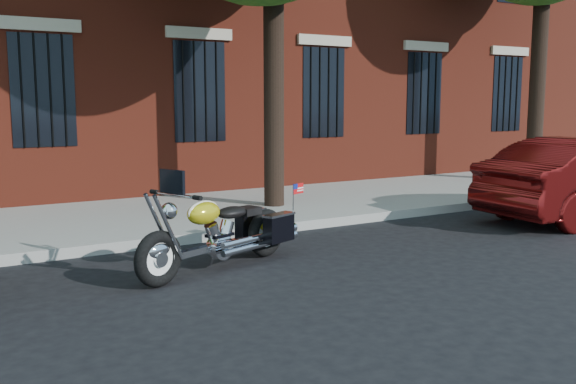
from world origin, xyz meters
TOP-DOWN VIEW (x-y plane):
  - ground at (0.00, 0.00)m, footprint 120.00×120.00m
  - curb at (0.00, 1.38)m, footprint 40.00×0.16m
  - sidewalk at (0.00, 3.26)m, footprint 40.00×3.60m
  - motorcycle at (-1.91, -0.17)m, footprint 2.49×1.25m

SIDE VIEW (x-z plane):
  - ground at x=0.00m, z-range 0.00..0.00m
  - curb at x=0.00m, z-range 0.00..0.15m
  - sidewalk at x=0.00m, z-range 0.00..0.15m
  - motorcycle at x=-1.91m, z-range -0.21..1.07m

